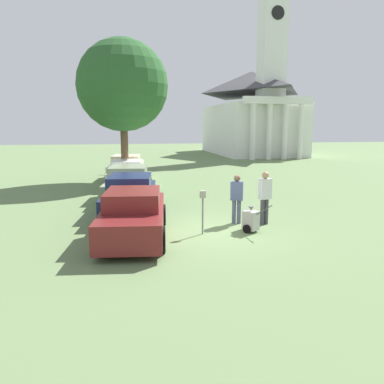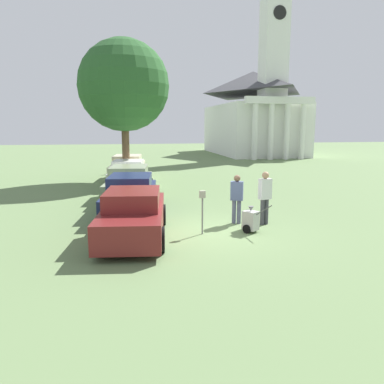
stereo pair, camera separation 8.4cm
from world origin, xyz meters
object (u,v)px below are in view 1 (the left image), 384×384
object	(u,v)px
parked_car_maroon	(134,215)
person_worker	(237,196)
equipment_cart	(251,220)
parked_car_sage	(129,183)
church	(252,108)
parking_meter	(203,204)
parked_car_navy	(131,195)
person_supervisor	(265,194)
parked_car_cream	(127,167)
parked_car_white	(128,174)

from	to	relation	value
parked_car_maroon	person_worker	bearing A→B (deg)	23.33
person_worker	equipment_cart	xyz separation A→B (m)	(0.12, -1.14, -0.58)
parked_car_sage	church	size ratio (longest dim) A/B	0.24
parking_meter	equipment_cart	size ratio (longest dim) A/B	1.38
parked_car_sage	parking_meter	distance (m)	6.96
parked_car_maroon	church	bearing A→B (deg)	71.72
parked_car_maroon	parked_car_navy	size ratio (longest dim) A/B	0.93
person_supervisor	church	bearing A→B (deg)	-123.81
person_supervisor	parked_car_sage	bearing A→B (deg)	-67.95
person_supervisor	equipment_cart	xyz separation A→B (m)	(-0.78, -0.84, -0.66)
parked_car_sage	church	xyz separation A→B (m)	(15.05, 25.52, 4.76)
parking_meter	person_worker	bearing A→B (deg)	36.63
church	equipment_cart	bearing A→B (deg)	-109.45
equipment_cart	church	distance (m)	34.54
parking_meter	parked_car_sage	bearing A→B (deg)	107.73
equipment_cart	parked_car_navy	bearing A→B (deg)	100.29
parked_car_navy	person_supervisor	size ratio (longest dim) A/B	2.83
parked_car_navy	equipment_cart	xyz separation A→B (m)	(3.67, -3.55, -0.29)
parked_car_sage	parking_meter	world-z (taller)	parked_car_sage
parked_car_navy	church	bearing A→B (deg)	69.12
parked_car_maroon	person_worker	distance (m)	3.71
parking_meter	church	distance (m)	34.94
church	parked_car_cream	bearing A→B (deg)	-128.78
parked_car_cream	person_supervisor	size ratio (longest dim) A/B	3.00
equipment_cart	church	size ratio (longest dim) A/B	0.04
parked_car_navy	parked_car_white	size ratio (longest dim) A/B	1.07
parked_car_white	equipment_cart	distance (m)	10.89
parked_car_sage	parked_car_white	distance (m)	3.55
parked_car_sage	equipment_cart	world-z (taller)	parked_car_sage
parked_car_maroon	parked_car_navy	world-z (taller)	same
parking_meter	church	bearing A→B (deg)	68.09
person_supervisor	parked_car_white	bearing A→B (deg)	-79.85
parked_car_sage	parked_car_cream	distance (m)	6.79
parked_car_cream	parking_meter	world-z (taller)	parked_car_cream
parked_car_maroon	church	xyz separation A→B (m)	(15.05, 32.14, 4.76)
parked_car_navy	equipment_cart	bearing A→B (deg)	-37.21
parked_car_maroon	parked_car_white	distance (m)	10.16
parked_car_maroon	parked_car_navy	bearing A→B (deg)	96.83
parked_car_maroon	person_supervisor	world-z (taller)	person_supervisor
parked_car_navy	parked_car_white	distance (m)	6.70
equipment_cart	person_worker	bearing A→B (deg)	60.52
person_worker	parked_car_sage	bearing A→B (deg)	-33.84
person_worker	church	world-z (taller)	church
parked_car_navy	person_supervisor	bearing A→B (deg)	-24.56
parked_car_cream	parked_car_sage	bearing A→B (deg)	-83.19
parking_meter	church	world-z (taller)	church
person_supervisor	church	size ratio (longest dim) A/B	0.08
parked_car_white	church	xyz separation A→B (m)	(15.05, 21.97, 4.77)
parked_car_cream	person_supervisor	distance (m)	13.42
parked_car_white	parked_car_cream	world-z (taller)	parked_car_cream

